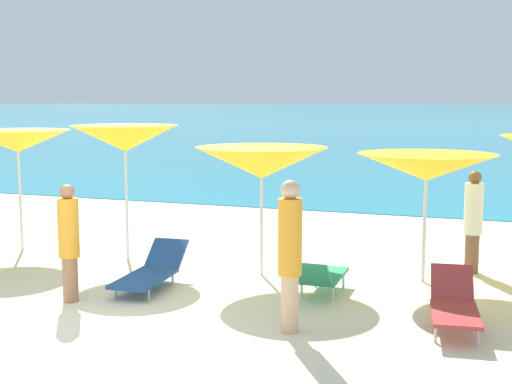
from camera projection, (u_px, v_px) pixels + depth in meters
name	position (u px, v px, depth m)	size (l,w,h in m)	color
ground_plane	(300.00, 217.00, 17.71)	(50.00, 100.00, 0.30)	beige
ocean_water	(491.00, 109.00, 222.76)	(650.00, 440.00, 0.02)	teal
umbrella_3	(18.00, 141.00, 12.80)	(2.02, 2.02, 2.28)	silver
umbrella_4	(125.00, 139.00, 12.05)	(2.03, 2.03, 2.40)	silver
umbrella_5	(262.00, 163.00, 10.99)	(2.30, 2.30, 2.09)	silver
umbrella_6	(426.00, 167.00, 10.59)	(2.24, 2.24, 2.02)	silver
lounge_chair_5	(320.00, 276.00, 9.95)	(0.56, 1.52, 0.66)	#268C66
lounge_chair_8	(151.00, 271.00, 10.46)	(0.72, 1.76, 0.60)	#1E478C
lounge_chair_9	(454.00, 304.00, 8.56)	(0.74, 1.53, 0.67)	#A53333
beachgoer_1	(69.00, 239.00, 9.65)	(0.29, 0.29, 1.68)	#A3704C
beachgoer_2	(290.00, 250.00, 8.34)	(0.29, 0.29, 1.89)	#DBAA84
beachgoer_3	(473.00, 219.00, 11.28)	(0.30, 0.30, 1.69)	brown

